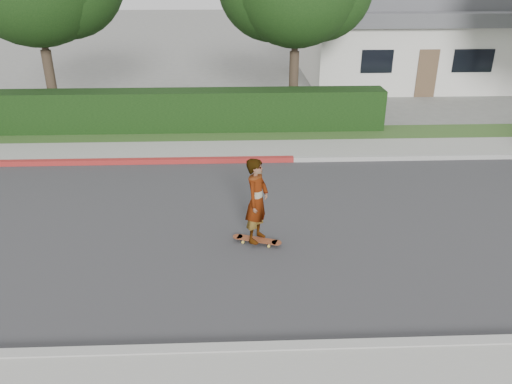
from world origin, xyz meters
TOP-DOWN VIEW (x-y plane):
  - ground at (0.00, 0.00)m, footprint 120.00×120.00m
  - road at (0.00, 0.00)m, footprint 60.00×8.00m
  - curb_near at (0.00, -4.10)m, footprint 60.00×0.20m
  - curb_far at (0.00, 4.10)m, footprint 60.00×0.20m
  - curb_red_section at (-5.00, 4.10)m, footprint 12.00×0.21m
  - sidewalk_far at (0.00, 5.00)m, footprint 60.00×1.60m
  - planting_strip at (0.00, 6.60)m, footprint 60.00×1.60m
  - hedge at (-3.00, 7.20)m, footprint 15.00×1.00m
  - house at (8.00, 16.00)m, footprint 10.60×8.60m
  - skateboard at (-0.32, -0.77)m, footprint 1.10×0.57m
  - skateboarder at (-0.32, -0.77)m, footprint 0.69×0.80m

SIDE VIEW (x-z plane):
  - ground at x=0.00m, z-range 0.00..0.00m
  - road at x=0.00m, z-range 0.00..0.01m
  - planting_strip at x=0.00m, z-range 0.00..0.10m
  - sidewalk_far at x=0.00m, z-range 0.00..0.12m
  - curb_near at x=0.00m, z-range 0.00..0.15m
  - curb_far at x=0.00m, z-range 0.00..0.15m
  - curb_red_section at x=-5.00m, z-range 0.00..0.15m
  - skateboard at x=-0.32m, z-range 0.04..0.15m
  - hedge at x=-3.00m, z-range 0.00..1.50m
  - skateboarder at x=-0.32m, z-range 0.11..1.96m
  - house at x=8.00m, z-range -0.05..4.25m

